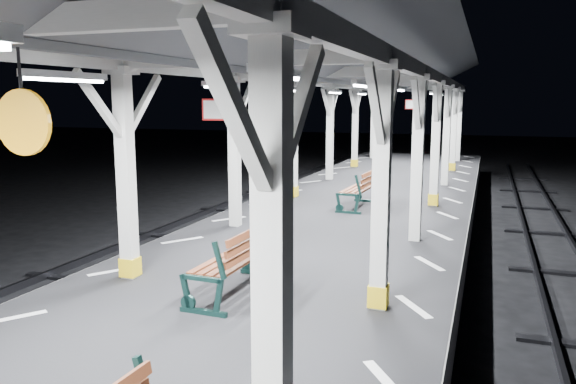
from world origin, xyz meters
The scene contains 5 objects.
hazard_stripes_left centered at (-2.45, 0.00, 1.00)m, with size 1.00×48.00×0.01m, color silver.
hazard_stripes_right centered at (2.45, 0.00, 1.00)m, with size 1.00×48.00×0.01m, color silver.
canopy centered at (0.00, -0.01, 4.56)m, with size 5.40×49.00×4.65m.
bench_mid centered at (0.00, 1.90, 1.55)m, with size 0.78×1.93×1.03m.
bench_far centered at (0.24, 9.09, 1.54)m, with size 0.78×1.89×1.00m.
Camera 1 is at (3.29, -5.33, 3.81)m, focal length 35.00 mm.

